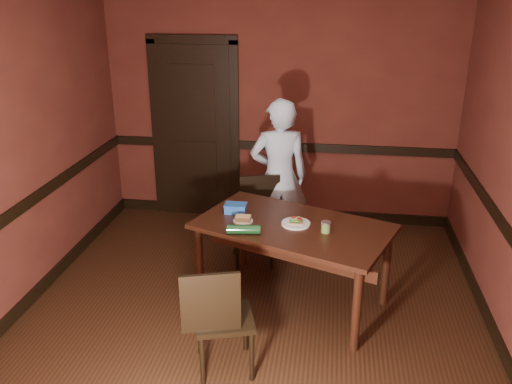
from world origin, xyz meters
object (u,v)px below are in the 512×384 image
(chair_far, at_px, (253,222))
(chair_near, at_px, (224,316))
(sauce_jar, at_px, (326,227))
(sandwich_plate, at_px, (296,223))
(dining_table, at_px, (292,264))
(person, at_px, (279,177))
(food_tub, at_px, (236,208))
(cheese_saucer, at_px, (243,219))

(chair_far, xyz_separation_m, chair_near, (0.04, -1.66, 0.00))
(chair_far, xyz_separation_m, sauce_jar, (0.73, -0.81, 0.37))
(chair_far, bearing_deg, sandwich_plate, -69.49)
(dining_table, bearing_deg, chair_near, -92.03)
(sauce_jar, bearing_deg, person, 114.08)
(person, distance_m, food_tub, 0.90)
(chair_far, xyz_separation_m, person, (0.22, 0.34, 0.38))
(cheese_saucer, bearing_deg, food_tub, 117.84)
(sandwich_plate, xyz_separation_m, cheese_saucer, (-0.46, -0.01, 0.00))
(chair_far, distance_m, chair_near, 1.66)
(chair_far, bearing_deg, dining_table, -71.02)
(chair_far, height_order, person, person)
(cheese_saucer, bearing_deg, sauce_jar, -8.81)
(cheese_saucer, bearing_deg, person, 78.92)
(chair_near, relative_size, sauce_jar, 9.32)
(chair_near, distance_m, food_tub, 1.21)
(chair_far, distance_m, cheese_saucer, 0.78)
(sandwich_plate, relative_size, sauce_jar, 2.60)
(food_tub, bearing_deg, sandwich_plate, -18.30)
(cheese_saucer, bearing_deg, sandwich_plate, 1.14)
(chair_near, bearing_deg, food_tub, -100.87)
(chair_far, distance_m, person, 0.55)
(dining_table, distance_m, sauce_jar, 0.52)
(chair_far, relative_size, person, 0.54)
(dining_table, relative_size, food_tub, 8.15)
(dining_table, height_order, sandwich_plate, sandwich_plate)
(cheese_saucer, xyz_separation_m, food_tub, (-0.10, 0.19, 0.02))
(chair_far, height_order, cheese_saucer, chair_far)
(chair_far, height_order, sandwich_plate, chair_far)
(person, xyz_separation_m, food_tub, (-0.30, -0.84, -0.02))
(cheese_saucer, distance_m, food_tub, 0.21)
(sauce_jar, relative_size, cheese_saucer, 0.55)
(dining_table, height_order, chair_near, chair_near)
(food_tub, bearing_deg, cheese_saucer, -62.62)
(dining_table, distance_m, chair_far, 0.83)
(dining_table, bearing_deg, food_tub, -177.93)
(chair_far, bearing_deg, cheese_saucer, -102.57)
(sandwich_plate, bearing_deg, person, 103.97)
(person, height_order, sauce_jar, person)
(chair_near, distance_m, cheese_saucer, 1.02)
(chair_near, xyz_separation_m, person, (0.18, 1.99, 0.38))
(chair_far, bearing_deg, chair_near, -102.84)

